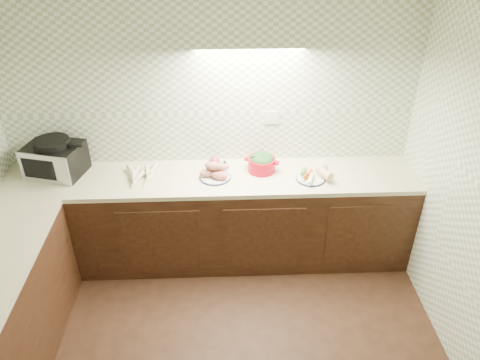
{
  "coord_description": "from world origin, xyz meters",
  "views": [
    {
      "loc": [
        0.11,
        -1.95,
        3.06
      ],
      "look_at": [
        0.25,
        1.25,
        1.02
      ],
      "focal_mm": 35.0,
      "sensor_mm": 36.0,
      "label": 1
    }
  ],
  "objects_px": {
    "sweet_potato_plate": "(215,172)",
    "veg_plate": "(315,173)",
    "parsnip_pile": "(145,174)",
    "onion_bowl": "(217,165)",
    "toaster_oven": "(55,158)",
    "dutch_oven": "(262,162)"
  },
  "relations": [
    {
      "from": "veg_plate",
      "to": "toaster_oven",
      "type": "bearing_deg",
      "value": 175.83
    },
    {
      "from": "toaster_oven",
      "to": "parsnip_pile",
      "type": "height_order",
      "value": "toaster_oven"
    },
    {
      "from": "veg_plate",
      "to": "parsnip_pile",
      "type": "bearing_deg",
      "value": 177.16
    },
    {
      "from": "toaster_oven",
      "to": "onion_bowl",
      "type": "height_order",
      "value": "toaster_oven"
    },
    {
      "from": "veg_plate",
      "to": "sweet_potato_plate",
      "type": "bearing_deg",
      "value": 177.52
    },
    {
      "from": "toaster_oven",
      "to": "sweet_potato_plate",
      "type": "distance_m",
      "value": 1.39
    },
    {
      "from": "toaster_oven",
      "to": "veg_plate",
      "type": "xyz_separation_m",
      "value": [
        2.25,
        -0.16,
        -0.11
      ]
    },
    {
      "from": "toaster_oven",
      "to": "dutch_oven",
      "type": "distance_m",
      "value": 1.8
    },
    {
      "from": "sweet_potato_plate",
      "to": "veg_plate",
      "type": "relative_size",
      "value": 0.87
    },
    {
      "from": "toaster_oven",
      "to": "parsnip_pile",
      "type": "relative_size",
      "value": 1.4
    },
    {
      "from": "parsnip_pile",
      "to": "sweet_potato_plate",
      "type": "distance_m",
      "value": 0.61
    },
    {
      "from": "sweet_potato_plate",
      "to": "onion_bowl",
      "type": "xyz_separation_m",
      "value": [
        0.01,
        0.13,
        -0.01
      ]
    },
    {
      "from": "parsnip_pile",
      "to": "onion_bowl",
      "type": "height_order",
      "value": "onion_bowl"
    },
    {
      "from": "sweet_potato_plate",
      "to": "veg_plate",
      "type": "xyz_separation_m",
      "value": [
        0.87,
        -0.04,
        -0.01
      ]
    },
    {
      "from": "sweet_potato_plate",
      "to": "veg_plate",
      "type": "height_order",
      "value": "sweet_potato_plate"
    },
    {
      "from": "dutch_oven",
      "to": "onion_bowl",
      "type": "bearing_deg",
      "value": -165.98
    },
    {
      "from": "dutch_oven",
      "to": "parsnip_pile",
      "type": "bearing_deg",
      "value": -158.16
    },
    {
      "from": "onion_bowl",
      "to": "dutch_oven",
      "type": "height_order",
      "value": "dutch_oven"
    },
    {
      "from": "toaster_oven",
      "to": "parsnip_pile",
      "type": "bearing_deg",
      "value": 8.41
    },
    {
      "from": "sweet_potato_plate",
      "to": "parsnip_pile",
      "type": "bearing_deg",
      "value": 176.65
    },
    {
      "from": "toaster_oven",
      "to": "sweet_potato_plate",
      "type": "bearing_deg",
      "value": 9.87
    },
    {
      "from": "parsnip_pile",
      "to": "onion_bowl",
      "type": "distance_m",
      "value": 0.63
    }
  ]
}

